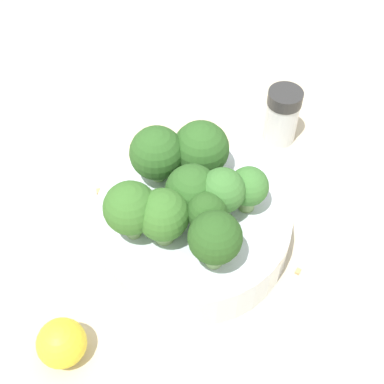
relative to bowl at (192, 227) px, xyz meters
The scene contains 15 objects.
ground_plane 0.02m from the bowl, ahead, with size 3.00×3.00×0.00m, color beige.
bowl is the anchor object (origin of this frame).
broccoli_floret_0 0.06m from the bowl, 136.57° to the left, with size 0.05×0.05×0.06m.
broccoli_floret_1 0.08m from the bowl, 136.56° to the left, with size 0.05×0.05×0.06m.
broccoli_floret_2 0.06m from the bowl, 55.02° to the right, with size 0.04×0.04×0.06m.
broccoli_floret_3 0.07m from the bowl, ahead, with size 0.04×0.04×0.06m.
broccoli_floret_4 0.08m from the bowl, 85.54° to the left, with size 0.06×0.06×0.06m.
broccoli_floret_5 0.07m from the bowl, 121.99° to the right, with size 0.05×0.05×0.06m.
broccoli_floret_6 0.08m from the bowl, 61.34° to the right, with size 0.05×0.05×0.06m.
broccoli_floret_7 0.09m from the bowl, 146.71° to the right, with size 0.05×0.05×0.06m.
broccoli_floret_8 0.07m from the bowl, 17.07° to the left, with size 0.04×0.04×0.05m.
pepper_shaker 0.18m from the bowl, 64.35° to the left, with size 0.04×0.04×0.07m.
lemon_wedge 0.17m from the bowl, 123.35° to the right, with size 0.04×0.04×0.04m, color yellow.
almond_crumb_1 0.12m from the bowl, 157.90° to the left, with size 0.01×0.00×0.01m, color tan.
almond_crumb_2 0.11m from the bowl, 10.86° to the right, with size 0.01×0.00×0.01m, color tan.
Camera 1 is at (0.05, -0.31, 0.46)m, focal length 50.00 mm.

